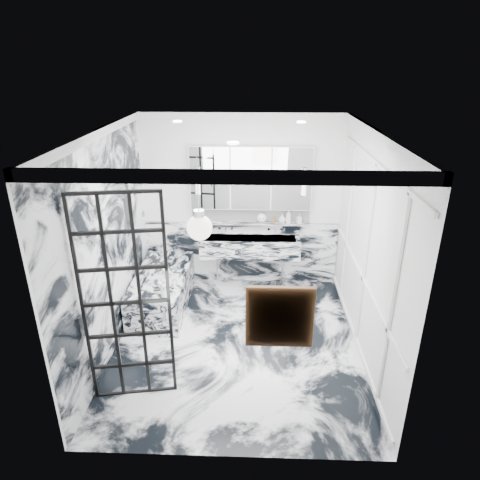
{
  "coord_description": "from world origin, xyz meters",
  "views": [
    {
      "loc": [
        0.22,
        -4.76,
        3.54
      ],
      "look_at": [
        0.03,
        0.5,
        1.29
      ],
      "focal_mm": 32.0,
      "sensor_mm": 36.0,
      "label": 1
    }
  ],
  "objects_px": {
    "trough_sink": "(250,246)",
    "mirror_cabinet": "(251,178)",
    "crittall_door": "(126,303)",
    "bathtub": "(162,290)"
  },
  "relations": [
    {
      "from": "mirror_cabinet",
      "to": "crittall_door",
      "type": "bearing_deg",
      "value": -114.93
    },
    {
      "from": "crittall_door",
      "to": "trough_sink",
      "type": "bearing_deg",
      "value": 54.1
    },
    {
      "from": "mirror_cabinet",
      "to": "bathtub",
      "type": "relative_size",
      "value": 1.15
    },
    {
      "from": "trough_sink",
      "to": "mirror_cabinet",
      "type": "relative_size",
      "value": 0.84
    },
    {
      "from": "trough_sink",
      "to": "mirror_cabinet",
      "type": "bearing_deg",
      "value": 90.0
    },
    {
      "from": "crittall_door",
      "to": "bathtub",
      "type": "bearing_deg",
      "value": 82.59
    },
    {
      "from": "mirror_cabinet",
      "to": "trough_sink",
      "type": "bearing_deg",
      "value": -90.0
    },
    {
      "from": "mirror_cabinet",
      "to": "bathtub",
      "type": "bearing_deg",
      "value": -147.94
    },
    {
      "from": "crittall_door",
      "to": "trough_sink",
      "type": "xyz_separation_m",
      "value": [
        1.26,
        2.53,
        -0.46
      ]
    },
    {
      "from": "crittall_door",
      "to": "trough_sink",
      "type": "distance_m",
      "value": 2.86
    }
  ]
}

